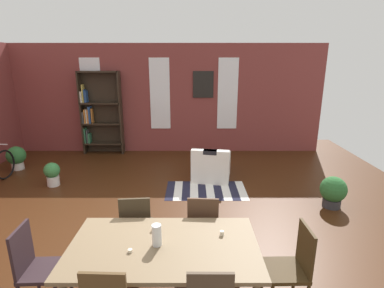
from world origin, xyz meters
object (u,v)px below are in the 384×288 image
(dining_table, at_px, (165,251))
(dining_chair_far_left, at_px, (138,226))
(dining_chair_head_right, at_px, (294,265))
(armchair_white, at_px, (212,167))
(potted_plant_corner, at_px, (18,157))
(bookshelf_tall, at_px, (100,113))
(vase_on_table, at_px, (158,235))
(dining_chair_head_left, at_px, (37,265))
(dining_chair_far_right, at_px, (204,226))
(potted_plant_window, at_px, (54,173))
(potted_plant_by_shelf, at_px, (335,191))

(dining_table, bearing_deg, dining_chair_far_left, 119.27)
(dining_chair_head_right, xyz_separation_m, armchair_white, (-0.62, 3.54, -0.23))
(dining_chair_far_left, distance_m, potted_plant_corner, 4.89)
(dining_chair_far_left, height_order, potted_plant_corner, dining_chair_far_left)
(bookshelf_tall, xyz_separation_m, potted_plant_corner, (-1.65, -1.33, -0.83))
(vase_on_table, distance_m, dining_chair_far_left, 0.91)
(dining_chair_far_left, height_order, armchair_white, dining_chair_far_left)
(dining_chair_head_left, xyz_separation_m, dining_chair_far_right, (1.76, 0.76, 0.00))
(vase_on_table, distance_m, dining_chair_head_left, 1.31)
(dining_chair_head_left, bearing_deg, bookshelf_tall, 99.97)
(dining_chair_far_right, relative_size, armchair_white, 1.03)
(potted_plant_window, bearing_deg, dining_chair_head_left, -67.60)
(dining_chair_far_left, bearing_deg, dining_table, -60.73)
(dining_chair_far_right, height_order, potted_plant_by_shelf, dining_chair_far_right)
(armchair_white, distance_m, potted_plant_window, 3.37)
(dining_table, xyz_separation_m, vase_on_table, (-0.07, 0.00, 0.19))
(dining_chair_far_left, distance_m, armchair_white, 3.02)
(vase_on_table, xyz_separation_m, dining_chair_head_left, (-1.26, -0.00, -0.36))
(armchair_white, xyz_separation_m, potted_plant_corner, (-4.65, 0.60, 0.04))
(vase_on_table, relative_size, armchair_white, 0.24)
(vase_on_table, relative_size, potted_plant_by_shelf, 0.40)
(vase_on_table, distance_m, potted_plant_window, 4.14)
(potted_plant_by_shelf, bearing_deg, bookshelf_tall, 147.56)
(dining_chair_far_left, relative_size, bookshelf_tall, 0.42)
(dining_chair_far_right, bearing_deg, dining_table, -119.40)
(armchair_white, bearing_deg, dining_chair_head_right, -80.10)
(dining_chair_head_left, xyz_separation_m, potted_plant_window, (-1.31, 3.19, -0.24))
(dining_chair_head_left, xyz_separation_m, dining_chair_head_right, (2.66, 0.00, 0.00))
(dining_chair_head_left, bearing_deg, potted_plant_by_shelf, 28.47)
(bookshelf_tall, distance_m, potted_plant_by_shelf, 6.10)
(bookshelf_tall, relative_size, potted_plant_by_shelf, 3.99)
(dining_table, bearing_deg, vase_on_table, 180.00)
(dining_chair_head_left, distance_m, dining_chair_far_right, 1.91)
(dining_chair_far_right, bearing_deg, dining_chair_far_left, 179.99)
(dining_chair_head_right, height_order, dining_chair_far_right, same)
(potted_plant_by_shelf, bearing_deg, dining_chair_head_right, -123.38)
(armchair_white, height_order, potted_plant_by_shelf, armchair_white)
(potted_plant_by_shelf, xyz_separation_m, potted_plant_corner, (-6.75, 1.91, 0.01))
(dining_chair_head_left, xyz_separation_m, potted_plant_by_shelf, (4.13, 2.24, -0.21))
(dining_chair_head_left, relative_size, bookshelf_tall, 0.42)
(bookshelf_tall, xyz_separation_m, potted_plant_by_shelf, (5.10, -3.24, -0.84))
(dining_table, xyz_separation_m, potted_plant_window, (-2.64, 3.18, -0.41))
(potted_plant_by_shelf, xyz_separation_m, potted_plant_window, (-5.45, 0.94, -0.03))
(bookshelf_tall, relative_size, potted_plant_window, 4.54)
(potted_plant_by_shelf, bearing_deg, dining_table, -141.40)
(vase_on_table, height_order, bookshelf_tall, bookshelf_tall)
(dining_chair_head_right, bearing_deg, potted_plant_window, 141.32)
(dining_table, distance_m, dining_chair_far_right, 0.88)
(potted_plant_by_shelf, relative_size, potted_plant_corner, 1.00)
(dining_chair_far_right, distance_m, potted_plant_by_shelf, 2.81)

